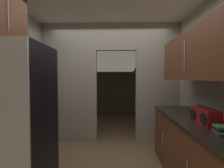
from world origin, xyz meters
TOP-DOWN VIEW (x-y plane):
  - kitchen_overhead_slab at (0.00, 0.40)m, footprint 3.42×6.68m
  - kitchen_partition at (-0.04, 1.34)m, footprint 3.02×0.12m
  - adjoining_room_shell at (0.00, 3.37)m, footprint 3.02×3.09m
  - refrigerator at (-1.08, -0.48)m, footprint 0.83×0.79m
  - lower_cabinet_run at (1.19, -0.21)m, footprint 0.65×2.07m
  - upper_cabinet_counterside at (1.19, -0.21)m, footprint 0.36×1.86m
  - boombox at (1.16, -0.44)m, footprint 0.17×0.40m
  - book_stack at (1.12, -0.80)m, footprint 0.14×0.16m

SIDE VIEW (x-z plane):
  - lower_cabinet_run at x=1.19m, z-range 0.00..0.90m
  - refrigerator at x=-1.08m, z-range 0.00..1.81m
  - book_stack at x=1.12m, z-range 0.90..0.99m
  - boombox at x=1.16m, z-range 0.89..1.10m
  - adjoining_room_shell at x=0.00m, z-range 0.00..2.62m
  - kitchen_partition at x=-0.04m, z-range 0.09..2.71m
  - upper_cabinet_counterside at x=1.19m, z-range 1.40..2.03m
  - kitchen_overhead_slab at x=0.00m, z-range 2.62..2.68m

